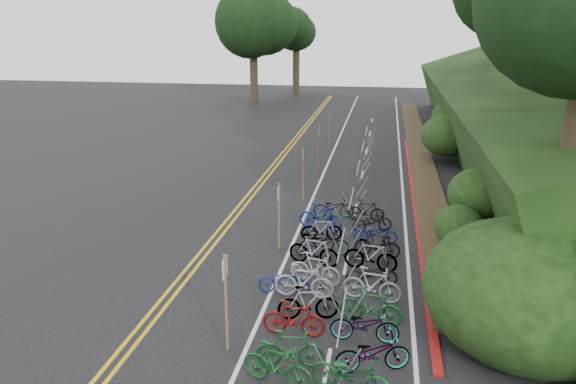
% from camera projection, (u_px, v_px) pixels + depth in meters
% --- Properties ---
extents(ground, '(120.00, 120.00, 0.00)m').
position_uv_depth(ground, '(225.00, 315.00, 15.85)').
color(ground, black).
rests_on(ground, ground).
extents(road_markings, '(7.47, 80.00, 0.01)m').
position_uv_depth(road_markings, '(301.00, 206.00, 25.27)').
color(road_markings, gold).
rests_on(road_markings, ground).
extents(red_curb, '(0.25, 28.00, 0.10)m').
position_uv_depth(red_curb, '(414.00, 198.00, 26.21)').
color(red_curb, maroon).
rests_on(red_curb, ground).
extents(embankment, '(14.30, 48.14, 9.11)m').
position_uv_depth(embankment, '(546.00, 124.00, 30.93)').
color(embankment, black).
rests_on(embankment, ground).
extents(bike_rack_front, '(1.09, 3.03, 1.07)m').
position_uv_depth(bike_rack_front, '(342.00, 324.00, 13.85)').
color(bike_rack_front, '#95979B').
rests_on(bike_rack_front, ground).
extents(bike_racks_rest, '(1.14, 23.00, 1.17)m').
position_uv_depth(bike_racks_rest, '(358.00, 174.00, 27.37)').
color(bike_racks_rest, '#95979B').
rests_on(bike_racks_rest, ground).
extents(signpost_near, '(0.08, 0.40, 2.60)m').
position_uv_depth(signpost_near, '(226.00, 296.00, 13.76)').
color(signpost_near, brown).
rests_on(signpost_near, ground).
extents(signposts_rest, '(0.08, 18.40, 2.50)m').
position_uv_depth(signposts_rest, '(312.00, 156.00, 28.54)').
color(signposts_rest, brown).
rests_on(signposts_rest, ground).
extents(bike_front, '(0.64, 1.59, 0.82)m').
position_uv_depth(bike_front, '(284.00, 281.00, 17.02)').
color(bike_front, navy).
rests_on(bike_front, ground).
extents(bike_valet, '(3.36, 13.60, 1.09)m').
position_uv_depth(bike_valet, '(340.00, 272.00, 17.42)').
color(bike_valet, '#144C1E').
rests_on(bike_valet, ground).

